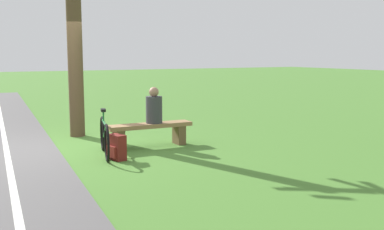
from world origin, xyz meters
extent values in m
plane|color=#477A2D|center=(0.00, 0.00, 0.00)|extent=(80.00, 80.00, 0.00)
cube|color=#565454|center=(1.10, 4.00, 0.01)|extent=(4.76, 36.03, 0.02)
cube|color=silver|center=(1.10, 4.00, 0.02)|extent=(2.72, 31.90, 0.00)
cube|color=#937047|center=(-1.79, 0.68, 0.42)|extent=(1.71, 0.39, 0.08)
cube|color=brown|center=(-2.43, 0.69, 0.19)|extent=(0.17, 0.33, 0.38)
cube|color=brown|center=(-1.15, 0.67, 0.19)|extent=(0.17, 0.33, 0.38)
cylinder|color=#38383D|center=(-1.89, 0.68, 0.73)|extent=(0.33, 0.33, 0.53)
sphere|color=#9E755B|center=(-1.89, 0.68, 1.08)|extent=(0.19, 0.19, 0.19)
torus|color=black|center=(-0.65, 1.51, 0.33)|extent=(0.19, 0.65, 0.65)
torus|color=black|center=(-0.87, 0.58, 0.33)|extent=(0.19, 0.65, 0.65)
cylinder|color=#237038|center=(-0.76, 1.05, 0.60)|extent=(0.22, 0.80, 0.04)
cylinder|color=#237038|center=(-0.73, 1.18, 0.46)|extent=(0.17, 0.58, 0.31)
cylinder|color=#237038|center=(-0.79, 0.91, 0.70)|extent=(0.03, 0.03, 0.20)
cube|color=black|center=(-0.79, 0.91, 0.81)|extent=(0.12, 0.21, 0.05)
cube|color=maroon|center=(-0.85, 1.45, 0.22)|extent=(0.26, 0.38, 0.44)
cube|color=maroon|center=(-0.74, 1.48, 0.15)|extent=(0.10, 0.24, 0.20)
cylinder|color=brown|center=(-0.84, -1.18, 2.13)|extent=(0.33, 0.33, 4.25)
camera|label=1|loc=(1.71, 8.97, 1.83)|focal=43.29mm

